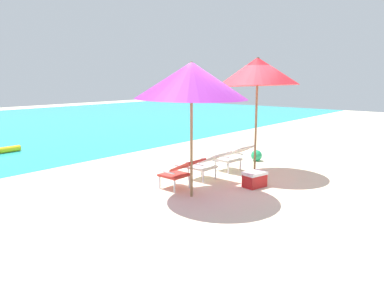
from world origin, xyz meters
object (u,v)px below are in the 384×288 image
(beach_umbrella_right, at_px, (258,72))
(cooler_box, at_px, (255,179))
(lounge_chair_left, at_px, (181,170))
(lounge_chair_right, at_px, (234,155))
(beach_umbrella_left, at_px, (191,80))
(lounge_chair_center, at_px, (208,163))
(beach_ball, at_px, (257,155))

(beach_umbrella_right, xyz_separation_m, cooler_box, (-0.94, -0.56, -2.20))
(lounge_chair_left, relative_size, cooler_box, 1.68)
(lounge_chair_right, height_order, cooler_box, lounge_chair_right)
(beach_umbrella_right, distance_m, cooler_box, 2.46)
(lounge_chair_left, distance_m, beach_umbrella_left, 1.83)
(beach_umbrella_left, distance_m, cooler_box, 2.48)
(lounge_chair_center, height_order, lounge_chair_right, same)
(beach_ball, bearing_deg, beach_umbrella_left, -169.79)
(lounge_chair_right, xyz_separation_m, beach_umbrella_left, (-2.06, -0.44, 1.77))
(beach_umbrella_right, bearing_deg, cooler_box, -149.16)
(lounge_chair_left, relative_size, beach_ball, 2.96)
(cooler_box, bearing_deg, lounge_chair_center, 104.17)
(lounge_chair_center, height_order, beach_umbrella_right, beach_umbrella_right)
(lounge_chair_center, relative_size, beach_ball, 2.95)
(beach_umbrella_left, bearing_deg, beach_umbrella_right, -0.75)
(lounge_chair_left, relative_size, beach_umbrella_left, 0.35)
(lounge_chair_left, bearing_deg, beach_ball, 3.28)
(lounge_chair_right, relative_size, beach_umbrella_right, 0.34)
(beach_umbrella_right, relative_size, cooler_box, 5.15)
(beach_umbrella_left, xyz_separation_m, beach_umbrella_right, (2.26, -0.03, 0.18))
(lounge_chair_left, xyz_separation_m, beach_ball, (3.27, 0.19, -0.25))
(lounge_chair_right, xyz_separation_m, beach_ball, (1.39, 0.18, -0.25))
(beach_umbrella_left, relative_size, cooler_box, 4.78)
(lounge_chair_left, height_order, lounge_chair_center, same)
(lounge_chair_right, bearing_deg, beach_ball, 7.49)
(lounge_chair_right, relative_size, beach_ball, 3.09)
(lounge_chair_center, distance_m, beach_umbrella_left, 2.11)
(lounge_chair_right, height_order, beach_umbrella_left, beach_umbrella_left)
(lounge_chair_center, relative_size, lounge_chair_right, 0.95)
(lounge_chair_right, bearing_deg, beach_umbrella_right, -66.92)
(lounge_chair_right, height_order, beach_ball, lounge_chair_right)
(lounge_chair_center, bearing_deg, lounge_chair_right, 0.81)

